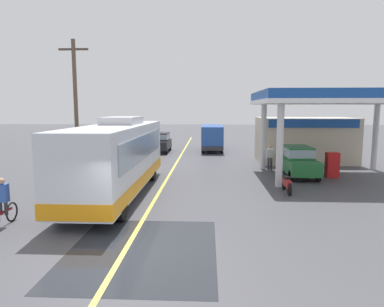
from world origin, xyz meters
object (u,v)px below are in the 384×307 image
Objects in this scene: motorcycle_parked_forecourt at (287,184)px; pedestrian_near_pump at (270,156)px; minibus_opposing_lane at (212,136)px; cyclist_on_shoulder at (3,204)px; car_trailing_behind_bus at (161,141)px; car_at_pump at (298,160)px; coach_bus_main at (118,159)px.

pedestrian_near_pump is at bearing 87.29° from motorcycle_parked_forecourt.
minibus_opposing_lane reaches higher than pedestrian_near_pump.
car_trailing_behind_bus is (2.61, 20.99, 0.23)m from cyclist_on_shoulder.
pedestrian_near_pump reaches higher than motorcycle_parked_forecourt.
minibus_opposing_lane is (-5.07, 12.70, 0.46)m from car_at_pump.
car_at_pump is 1.00× the size of car_trailing_behind_bus.
car_at_pump is 2.33× the size of motorcycle_parked_forecourt.
car_trailing_behind_bus is (-8.38, 15.56, 0.57)m from motorcycle_parked_forecourt.
minibus_opposing_lane is 17.30m from motorcycle_parked_forecourt.
minibus_opposing_lane is at bearing 71.42° from cyclist_on_shoulder.
coach_bus_main is 1.80× the size of minibus_opposing_lane.
cyclist_on_shoulder is at bearing -142.54° from car_at_pump.
motorcycle_parked_forecourt is (8.14, 0.76, -1.28)m from coach_bus_main.
coach_bus_main reaches higher than cyclist_on_shoulder.
coach_bus_main reaches higher than car_trailing_behind_bus.
motorcycle_parked_forecourt is at bearing -61.70° from car_trailing_behind_bus.
coach_bus_main is at bearing -174.69° from motorcycle_parked_forecourt.
car_trailing_behind_bus is at bearing 82.91° from cyclist_on_shoulder.
coach_bus_main is 11.06m from pedestrian_near_pump.
minibus_opposing_lane reaches higher than car_at_pump.
minibus_opposing_lane is 1.46× the size of car_trailing_behind_bus.
car_at_pump is 0.69× the size of minibus_opposing_lane.
car_at_pump is at bearing 37.46° from cyclist_on_shoulder.
minibus_opposing_lane is at bearing 109.66° from pedestrian_near_pump.
minibus_opposing_lane is at bearing 101.62° from motorcycle_parked_forecourt.
coach_bus_main reaches higher than pedestrian_near_pump.
coach_bus_main is at bearing -139.94° from pedestrian_near_pump.
minibus_opposing_lane is (4.67, 17.67, -0.25)m from coach_bus_main.
minibus_opposing_lane is 5.10m from car_trailing_behind_bus.
pedestrian_near_pump is at bearing -70.34° from minibus_opposing_lane.
car_trailing_behind_bus is at bearing 131.30° from car_at_pump.
car_at_pump is at bearing -48.70° from car_trailing_behind_bus.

